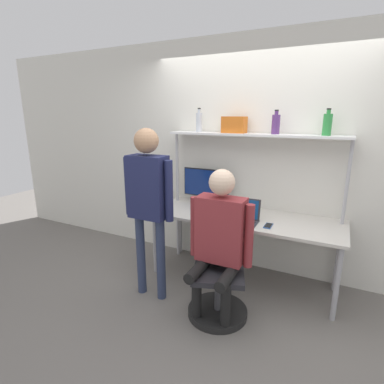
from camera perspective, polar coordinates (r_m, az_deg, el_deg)
name	(u,v)px	position (r m, az deg, el deg)	size (l,w,h in m)	color
ground_plane	(230,296)	(3.33, 7.26, -19.10)	(12.00, 12.00, 0.00)	slate
wall_back	(257,158)	(3.56, 12.20, 6.35)	(8.00, 0.06, 2.70)	silver
desk	(244,222)	(3.35, 9.86, -5.68)	(2.06, 0.73, 0.76)	beige
shelf_unit	(253,153)	(3.38, 11.52, 7.30)	(1.95, 0.27, 1.64)	white
monitor	(206,185)	(3.65, 2.66, 1.44)	(0.59, 0.17, 0.44)	black
laptop	(243,215)	(3.17, 9.70, -4.29)	(0.33, 0.23, 0.23)	#333338
cell_phone	(268,226)	(3.09, 14.32, -6.25)	(0.07, 0.15, 0.01)	#264C8C
office_chair	(218,286)	(2.96, 5.02, -17.37)	(0.59, 0.59, 0.91)	black
person_seated	(219,234)	(2.67, 5.22, -7.90)	(0.59, 0.47, 1.39)	black
person_standing	(148,193)	(2.91, -8.33, -0.23)	(0.54, 0.23, 1.72)	#2D3856
bottle_green	(327,124)	(3.25, 24.37, 11.70)	(0.08, 0.08, 0.26)	#2D8C3F
bottle_clear	(199,122)	(3.58, 1.35, 13.22)	(0.07, 0.07, 0.27)	silver
bottle_purple	(276,124)	(3.31, 15.67, 12.39)	(0.08, 0.08, 0.25)	#593372
storage_box	(234,125)	(3.42, 8.06, 12.57)	(0.26, 0.16, 0.18)	#D1661E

